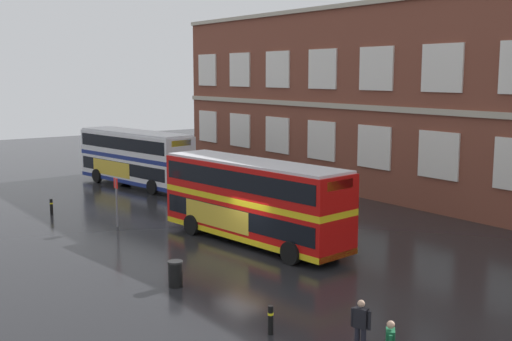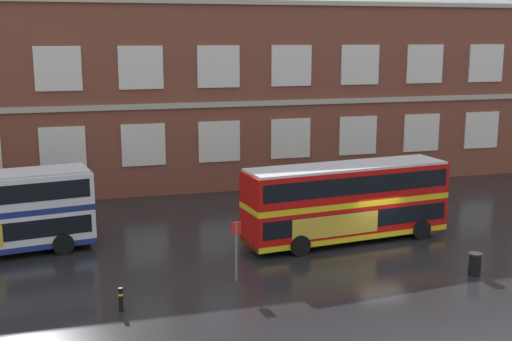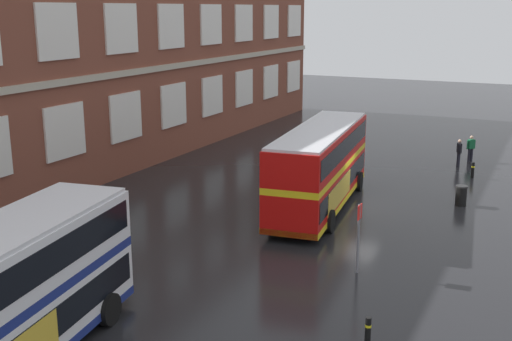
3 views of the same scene
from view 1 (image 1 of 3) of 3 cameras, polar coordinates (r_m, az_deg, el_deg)
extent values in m
plane|color=black|center=(31.02, 2.10, -6.80)|extent=(120.00, 120.00, 0.00)
cube|color=brown|center=(41.85, 19.62, 5.49)|extent=(56.42, 8.00, 12.63)
cube|color=#B2A893|center=(38.57, 16.15, 5.05)|extent=(56.42, 0.16, 0.36)
cube|color=silver|center=(58.12, -4.32, 3.97)|extent=(2.87, 0.12, 2.78)
cube|color=silver|center=(53.84, -1.44, 3.62)|extent=(2.87, 0.12, 2.78)
cube|color=silver|center=(49.71, 1.92, 3.20)|extent=(2.87, 0.12, 2.78)
cube|color=silver|center=(45.80, 5.86, 2.69)|extent=(2.87, 0.12, 2.78)
cube|color=silver|center=(42.14, 10.52, 2.07)|extent=(2.87, 0.12, 2.78)
cube|color=silver|center=(38.82, 16.01, 1.33)|extent=(2.87, 0.12, 2.78)
cube|color=silver|center=(57.93, -4.38, 8.96)|extent=(2.87, 0.12, 2.78)
cube|color=silver|center=(53.63, -1.47, 9.00)|extent=(2.87, 0.12, 2.78)
cube|color=silver|center=(49.49, 1.95, 9.03)|extent=(2.87, 0.12, 2.78)
cube|color=silver|center=(45.55, 5.96, 9.02)|extent=(2.87, 0.12, 2.78)
cube|color=silver|center=(41.88, 10.71, 8.96)|extent=(2.87, 0.12, 2.78)
cube|color=silver|center=(38.53, 16.33, 8.80)|extent=(2.87, 0.12, 2.78)
cube|color=silver|center=(48.18, -10.72, 0.10)|extent=(11.26, 4.26, 1.75)
cube|color=black|center=(48.15, -10.73, 0.35)|extent=(10.84, 4.23, 0.90)
cube|color=navy|center=(48.04, -10.76, 1.31)|extent=(11.26, 4.26, 0.30)
cube|color=silver|center=(47.93, -10.79, 2.41)|extent=(11.26, 4.26, 1.55)
cube|color=black|center=(47.92, -10.79, 2.50)|extent=(10.84, 4.23, 0.90)
cube|color=navy|center=(48.29, -10.70, -0.76)|extent=(11.27, 4.28, 0.28)
cube|color=silver|center=(47.85, -10.82, 3.40)|extent=(11.03, 4.12, 0.12)
cube|color=gold|center=(48.56, -12.86, 0.21)|extent=(4.78, 0.79, 1.10)
cube|color=yellow|center=(43.50, -6.73, 2.44)|extent=(0.32, 1.65, 0.40)
cylinder|color=black|center=(44.45, -9.24, -1.49)|extent=(1.08, 0.48, 1.04)
cylinder|color=black|center=(45.97, -6.67, -1.10)|extent=(1.08, 0.48, 1.04)
cylinder|color=black|center=(50.36, -14.02, -0.45)|extent=(1.08, 0.48, 1.04)
cylinder|color=black|center=(51.70, -11.61, -0.14)|extent=(1.08, 0.48, 1.04)
cube|color=red|center=(31.39, -0.26, -4.30)|extent=(11.22, 3.79, 1.75)
cube|color=black|center=(31.34, -0.26, -3.92)|extent=(10.79, 3.78, 0.90)
cube|color=yellow|center=(31.17, -0.27, -2.46)|extent=(11.22, 3.79, 0.30)
cube|color=red|center=(31.01, -0.27, -0.78)|extent=(11.22, 3.79, 1.55)
cube|color=black|center=(31.00, -0.27, -0.64)|extent=(10.79, 3.78, 0.90)
cube|color=yellow|center=(31.56, -0.26, -5.60)|extent=(11.22, 3.81, 0.28)
cube|color=silver|center=(30.88, -0.27, 0.74)|extent=(10.99, 3.67, 0.12)
cube|color=gold|center=(31.53, -3.62, -4.09)|extent=(4.81, 0.58, 1.10)
cube|color=yellow|center=(27.20, 7.51, -1.29)|extent=(0.25, 1.65, 0.40)
cylinder|color=black|center=(28.02, 3.14, -7.39)|extent=(1.07, 0.44, 1.04)
cylinder|color=black|center=(29.84, 6.58, -6.44)|extent=(1.07, 0.44, 1.04)
cylinder|color=black|center=(33.24, -5.74, -4.85)|extent=(1.07, 0.44, 1.04)
cylinder|color=black|center=(34.79, -2.37, -4.21)|extent=(1.07, 0.44, 1.04)
cylinder|color=black|center=(19.78, 9.04, -14.79)|extent=(0.21, 0.21, 0.85)
cube|color=black|center=(19.47, 9.37, -12.88)|extent=(0.46, 0.37, 0.60)
cylinder|color=black|center=(19.57, 8.64, -12.84)|extent=(0.14, 0.14, 0.57)
cylinder|color=black|center=(19.39, 10.09, -13.09)|extent=(0.14, 0.14, 0.57)
sphere|color=tan|center=(19.31, 9.40, -11.67)|extent=(0.22, 0.22, 0.22)
cube|color=#145933|center=(18.12, 11.93, -14.64)|extent=(0.45, 0.46, 0.60)
cylinder|color=#145933|center=(18.37, 11.91, -14.41)|extent=(0.16, 0.16, 0.57)
sphere|color=tan|center=(17.95, 11.97, -13.35)|extent=(0.22, 0.22, 0.22)
cylinder|color=slate|center=(35.34, -12.36, -2.83)|extent=(0.10, 0.10, 2.70)
cube|color=red|center=(35.14, -12.45, -1.12)|extent=(0.44, 0.04, 0.56)
cylinder|color=black|center=(25.43, -7.23, -9.24)|extent=(0.56, 0.56, 0.95)
cylinder|color=black|center=(25.28, -7.25, -8.13)|extent=(0.60, 0.60, 0.08)
cylinder|color=black|center=(20.88, 1.32, -13.24)|extent=(0.18, 0.18, 0.95)
cylinder|color=yellow|center=(20.80, 1.32, -12.70)|extent=(0.19, 0.19, 0.08)
cylinder|color=black|center=(39.58, -17.85, -3.11)|extent=(0.18, 0.18, 0.95)
cylinder|color=yellow|center=(39.54, -17.86, -2.82)|extent=(0.19, 0.19, 0.08)
camera|label=2|loc=(40.62, -55.22, 8.28)|focal=46.20mm
camera|label=3|loc=(54.23, -28.49, 9.15)|focal=44.85mm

